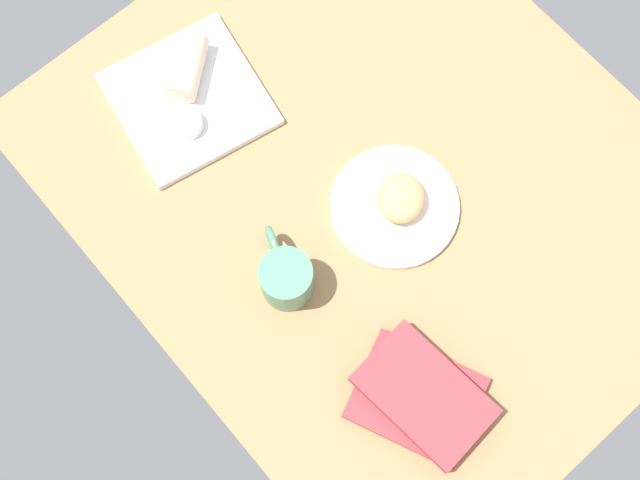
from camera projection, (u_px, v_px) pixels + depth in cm
name	position (u px, v px, depth cm)	size (l,w,h in cm)	color
dining_table	(375.00, 185.00, 139.39)	(110.00, 90.00, 4.00)	#9E754C
round_plate	(395.00, 207.00, 135.47)	(21.72, 21.72, 1.40)	white
scone_pastry	(402.00, 197.00, 132.74)	(8.82, 8.05, 4.63)	tan
square_plate	(189.00, 99.00, 140.85)	(24.43, 24.43, 1.60)	white
sauce_cup	(187.00, 123.00, 137.40)	(5.57, 5.57, 2.24)	silver
breakfast_wrap	(186.00, 67.00, 138.59)	(5.64, 5.64, 11.24)	beige
book_stack	(420.00, 396.00, 125.08)	(23.24, 21.39, 4.91)	#A53338
coffee_mug	(286.00, 277.00, 127.73)	(13.24, 8.53, 9.70)	#4C8C6B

